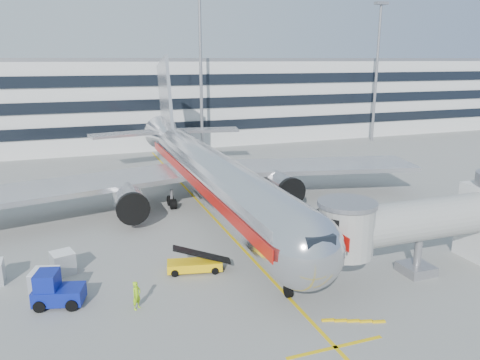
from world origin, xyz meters
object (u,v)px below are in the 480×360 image
object	(u,v)px
ramp_worker	(137,295)
cargo_container_front	(45,282)
belt_loader	(195,264)
baggage_tug	(55,291)
main_jet	(206,171)
cargo_container_left	(63,262)

from	to	relation	value
ramp_worker	cargo_container_front	bearing A→B (deg)	102.07
belt_loader	cargo_container_front	bearing A→B (deg)	-179.97
baggage_tug	cargo_container_front	world-z (taller)	baggage_tug
main_jet	cargo_container_front	bearing A→B (deg)	-137.82
main_jet	cargo_container_left	bearing A→B (deg)	-142.93
cargo_container_front	belt_loader	bearing A→B (deg)	0.03
ramp_worker	cargo_container_left	bearing A→B (deg)	79.61
main_jet	cargo_container_left	xyz separation A→B (m)	(-14.11, -10.66, -3.41)
baggage_tug	cargo_container_left	distance (m)	4.86
cargo_container_left	cargo_container_front	world-z (taller)	cargo_container_front
belt_loader	ramp_worker	bearing A→B (deg)	-140.38
belt_loader	ramp_worker	world-z (taller)	belt_loader
main_jet	cargo_container_left	world-z (taller)	main_jet
baggage_tug	ramp_worker	xyz separation A→B (m)	(4.84, -2.28, -0.07)
belt_loader	baggage_tug	xyz separation A→B (m)	(-9.65, -1.70, 0.43)
baggage_tug	cargo_container_left	xyz separation A→B (m)	(0.43, 4.84, -0.18)
belt_loader	cargo_container_left	bearing A→B (deg)	161.25
belt_loader	main_jet	bearing A→B (deg)	70.49
main_jet	belt_loader	size ratio (longest dim) A/B	11.64
baggage_tug	cargo_container_left	size ratio (longest dim) A/B	1.81
baggage_tug	ramp_worker	size ratio (longest dim) A/B	1.84
cargo_container_front	ramp_worker	distance (m)	6.81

